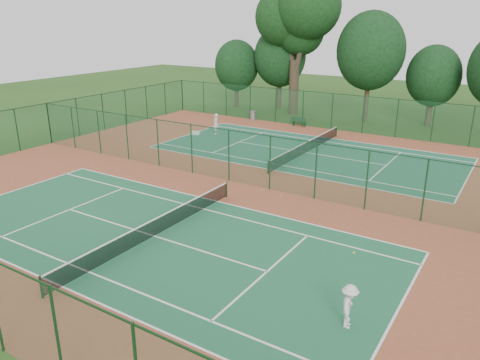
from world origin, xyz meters
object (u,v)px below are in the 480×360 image
object	(u,v)px
trash_bin	(253,115)
bench	(299,121)
player_far	(216,124)
big_tree	(298,16)
kit_bag	(195,133)
player_near	(349,306)

from	to	relation	value
trash_bin	bench	distance (m)	5.41
player_far	big_tree	size ratio (longest dim) A/B	0.13
trash_bin	kit_bag	bearing A→B (deg)	-97.98
big_tree	trash_bin	bearing A→B (deg)	-110.52
player_far	bench	xyz separation A→B (m)	(5.02, 7.26, -0.50)
bench	player_near	bearing A→B (deg)	-62.03
trash_bin	bench	world-z (taller)	trash_bin
trash_bin	bench	bearing A→B (deg)	-0.87
trash_bin	big_tree	distance (m)	11.63
kit_bag	big_tree	size ratio (longest dim) A/B	0.06
bench	kit_bag	world-z (taller)	bench
trash_bin	big_tree	world-z (taller)	big_tree
big_tree	player_near	bearing A→B (deg)	-61.22
player_near	trash_bin	distance (m)	35.14
player_near	bench	world-z (taller)	player_near
player_far	kit_bag	world-z (taller)	player_far
player_near	kit_bag	bearing A→B (deg)	33.93
bench	kit_bag	xyz separation A→B (m)	(-6.59, -8.35, -0.32)
bench	kit_bag	size ratio (longest dim) A/B	1.77
big_tree	kit_bag	bearing A→B (deg)	-103.18
bench	big_tree	bearing A→B (deg)	119.17
trash_bin	player_near	bearing A→B (deg)	-53.72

